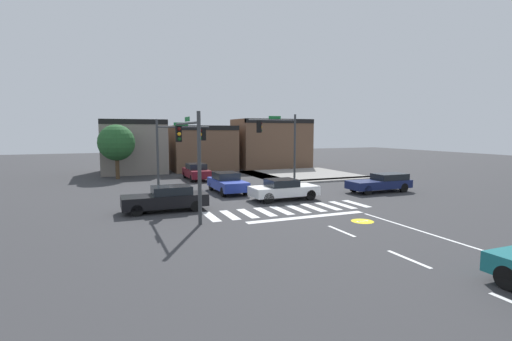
# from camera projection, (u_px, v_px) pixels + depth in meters

# --- Properties ---
(ground_plane) EXTENTS (120.00, 120.00, 0.00)m
(ground_plane) POSITION_uv_depth(u_px,v_px,m) (259.00, 197.00, 25.58)
(ground_plane) COLOR #353538
(crosswalk_near) EXTENTS (9.76, 2.43, 0.01)m
(crosswalk_near) POSITION_uv_depth(u_px,v_px,m) (290.00, 210.00, 21.44)
(crosswalk_near) COLOR silver
(crosswalk_near) RESTS_ON ground_plane
(lane_markings) EXTENTS (6.80, 18.75, 0.01)m
(lane_markings) POSITION_uv_depth(u_px,v_px,m) (392.00, 240.00, 15.51)
(lane_markings) COLOR white
(lane_markings) RESTS_ON ground_plane
(bike_detector_marking) EXTENTS (1.12, 1.12, 0.01)m
(bike_detector_marking) POSITION_uv_depth(u_px,v_px,m) (362.00, 221.00, 18.67)
(bike_detector_marking) COLOR yellow
(bike_detector_marking) RESTS_ON ground_plane
(curb_corner_northeast) EXTENTS (10.00, 10.60, 0.15)m
(curb_corner_northeast) POSITION_uv_depth(u_px,v_px,m) (301.00, 175.00, 37.45)
(curb_corner_northeast) COLOR gray
(curb_corner_northeast) RESTS_ON ground_plane
(storefront_row) EXTENTS (23.88, 6.45, 5.89)m
(storefront_row) POSITION_uv_depth(u_px,v_px,m) (209.00, 145.00, 43.40)
(storefront_row) COLOR gray
(storefront_row) RESTS_ON ground_plane
(traffic_signal_northeast) EXTENTS (4.35, 0.32, 5.89)m
(traffic_signal_northeast) POSITION_uv_depth(u_px,v_px,m) (279.00, 137.00, 31.65)
(traffic_signal_northeast) COLOR #383A3D
(traffic_signal_northeast) RESTS_ON ground_plane
(traffic_signal_northwest) EXTENTS (4.09, 0.32, 5.35)m
(traffic_signal_northwest) POSITION_uv_depth(u_px,v_px,m) (178.00, 143.00, 28.76)
(traffic_signal_northwest) COLOR #383A3D
(traffic_signal_northwest) RESTS_ON ground_plane
(traffic_signal_southwest) EXTENTS (0.32, 5.69, 5.40)m
(traffic_signal_southwest) POSITION_uv_depth(u_px,v_px,m) (189.00, 145.00, 19.76)
(traffic_signal_southwest) COLOR #383A3D
(traffic_signal_southwest) RESTS_ON ground_plane
(car_black) EXTENTS (4.65, 1.74, 1.40)m
(car_black) POSITION_uv_depth(u_px,v_px,m) (166.00, 198.00, 21.00)
(car_black) COLOR black
(car_black) RESTS_ON ground_plane
(car_navy) EXTENTS (4.79, 1.75, 1.34)m
(car_navy) POSITION_uv_depth(u_px,v_px,m) (381.00, 182.00, 27.59)
(car_navy) COLOR #141E4C
(car_navy) RESTS_ON ground_plane
(car_white) EXTENTS (4.40, 1.89, 1.37)m
(car_white) POSITION_uv_depth(u_px,v_px,m) (283.00, 189.00, 24.44)
(car_white) COLOR white
(car_white) RESTS_ON ground_plane
(car_blue) EXTENTS (1.83, 4.47, 1.47)m
(car_blue) POSITION_uv_depth(u_px,v_px,m) (227.00, 183.00, 27.29)
(car_blue) COLOR #23389E
(car_blue) RESTS_ON ground_plane
(car_maroon) EXTENTS (1.78, 4.47, 1.49)m
(car_maroon) POSITION_uv_depth(u_px,v_px,m) (196.00, 172.00, 34.59)
(car_maroon) COLOR maroon
(car_maroon) RESTS_ON ground_plane
(roadside_tree) EXTENTS (3.36, 3.36, 5.08)m
(roadside_tree) POSITION_uv_depth(u_px,v_px,m) (116.00, 143.00, 34.87)
(roadside_tree) COLOR #4C3823
(roadside_tree) RESTS_ON ground_plane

